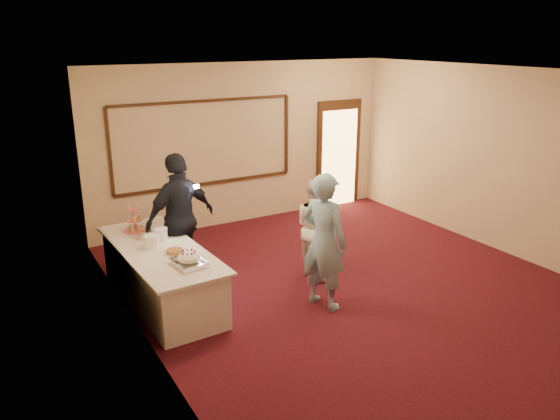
% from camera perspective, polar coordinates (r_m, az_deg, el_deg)
% --- Properties ---
extents(floor, '(7.00, 7.00, 0.00)m').
position_cam_1_polar(floor, '(7.97, 7.84, -8.06)').
color(floor, black).
rests_on(floor, ground).
extents(room_walls, '(6.04, 7.04, 3.02)m').
position_cam_1_polar(room_walls, '(7.32, 8.51, 6.34)').
color(room_walls, beige).
rests_on(room_walls, floor).
extents(wall_molding, '(3.45, 0.04, 1.55)m').
position_cam_1_polar(wall_molding, '(9.98, -7.81, 6.95)').
color(wall_molding, black).
rests_on(wall_molding, room_walls).
extents(doorway, '(1.05, 0.07, 2.20)m').
position_cam_1_polar(doorway, '(11.48, 6.13, 5.80)').
color(doorway, black).
rests_on(doorway, floor).
extents(buffet_table, '(1.09, 2.57, 0.77)m').
position_cam_1_polar(buffet_table, '(7.56, -12.29, -6.58)').
color(buffet_table, silver).
rests_on(buffet_table, floor).
extents(pavlova_tray, '(0.37, 0.49, 0.17)m').
position_cam_1_polar(pavlova_tray, '(6.78, -9.52, -5.13)').
color(pavlova_tray, silver).
rests_on(pavlova_tray, buffet_table).
extents(cupcake_stand, '(0.31, 0.31, 0.46)m').
position_cam_1_polar(cupcake_stand, '(8.06, -15.01, -1.06)').
color(cupcake_stand, '#EA655F').
rests_on(cupcake_stand, buffet_table).
extents(plate_stack_a, '(0.21, 0.21, 0.17)m').
position_cam_1_polar(plate_stack_a, '(7.42, -13.26, -3.22)').
color(plate_stack_a, white).
rests_on(plate_stack_a, buffet_table).
extents(plate_stack_b, '(0.21, 0.21, 0.17)m').
position_cam_1_polar(plate_stack_b, '(7.65, -12.41, -2.49)').
color(plate_stack_b, white).
rests_on(plate_stack_b, buffet_table).
extents(tart, '(0.25, 0.25, 0.05)m').
position_cam_1_polar(tart, '(7.18, -10.93, -4.29)').
color(tart, white).
rests_on(tart, buffet_table).
extents(man, '(0.64, 0.78, 1.83)m').
position_cam_1_polar(man, '(7.08, 4.65, -3.29)').
color(man, '#8BBCDA').
rests_on(man, floor).
extents(woman, '(0.59, 0.75, 1.51)m').
position_cam_1_polar(woman, '(8.05, 3.88, -1.84)').
color(woman, white).
rests_on(woman, floor).
extents(guest, '(1.20, 0.73, 1.91)m').
position_cam_1_polar(guest, '(7.91, -10.37, -0.91)').
color(guest, black).
rests_on(guest, floor).
extents(camera_flash, '(0.08, 0.06, 0.05)m').
position_cam_1_polar(camera_flash, '(7.66, -8.74, 2.44)').
color(camera_flash, white).
rests_on(camera_flash, guest).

